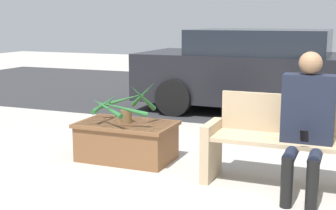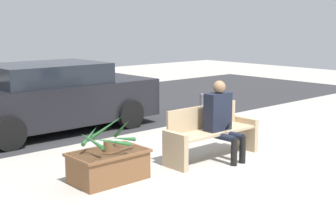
{
  "view_description": "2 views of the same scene",
  "coord_description": "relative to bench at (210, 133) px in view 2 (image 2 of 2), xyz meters",
  "views": [
    {
      "loc": [
        0.34,
        -3.82,
        1.58
      ],
      "look_at": [
        -1.43,
        0.57,
        0.71
      ],
      "focal_mm": 50.0,
      "sensor_mm": 36.0,
      "label": 1
    },
    {
      "loc": [
        -5.62,
        -4.53,
        2.21
      ],
      "look_at": [
        -0.85,
        0.8,
        0.95
      ],
      "focal_mm": 50.0,
      "sensor_mm": 36.0,
      "label": 2
    }
  ],
  "objects": [
    {
      "name": "bollard_post",
      "position": [
        1.8,
        1.94,
        -0.06
      ],
      "size": [
        0.1,
        0.1,
        0.69
      ],
      "color": "#4C4C51",
      "rests_on": "ground_plane"
    },
    {
      "name": "bench",
      "position": [
        0.0,
        0.0,
        0.0
      ],
      "size": [
        1.77,
        0.5,
        0.86
      ],
      "color": "tan",
      "rests_on": "ground_plane"
    },
    {
      "name": "ground_plane",
      "position": [
        0.1,
        -0.59,
        -0.42
      ],
      "size": [
        30.0,
        30.0,
        0.0
      ],
      "primitive_type": "plane",
      "color": "#ADA89E"
    },
    {
      "name": "planter_box",
      "position": [
        -1.91,
        0.18,
        -0.19
      ],
      "size": [
        1.08,
        0.67,
        0.43
      ],
      "color": "brown",
      "rests_on": "ground_plane"
    },
    {
      "name": "person_seated",
      "position": [
        0.07,
        -0.17,
        0.3
      ],
      "size": [
        0.46,
        0.61,
        1.3
      ],
      "color": "black",
      "rests_on": "ground_plane"
    },
    {
      "name": "road_surface",
      "position": [
        0.1,
        5.26,
        -0.42
      ],
      "size": [
        20.0,
        6.0,
        0.01
      ],
      "primitive_type": "cube",
      "color": "#2D2D30",
      "rests_on": "ground_plane"
    },
    {
      "name": "parked_car",
      "position": [
        -0.99,
        3.55,
        0.28
      ],
      "size": [
        4.28,
        1.98,
        1.4
      ],
      "color": "black",
      "rests_on": "ground_plane"
    },
    {
      "name": "potted_plant",
      "position": [
        -1.92,
        0.16,
        0.22
      ],
      "size": [
        0.75,
        0.79,
        0.49
      ],
      "color": "brown",
      "rests_on": "planter_box"
    }
  ]
}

